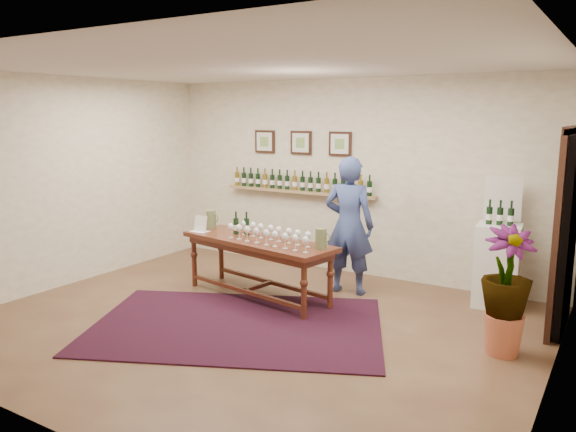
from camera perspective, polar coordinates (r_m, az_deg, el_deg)
The scene contains 14 objects.
ground at distance 6.36m, azimuth -3.84°, elevation -10.92°, with size 6.00×6.00×0.00m, color #4F3123.
room_shell at distance 6.91m, azimuth 19.90°, elevation -0.14°, with size 6.00×6.00×6.00m.
rug at distance 6.32m, azimuth -5.20°, elevation -10.97°, with size 3.14×2.09×0.02m, color #410B10.
tasting_table at distance 7.08m, azimuth -3.10°, elevation -3.25°, with size 2.22×1.04×0.76m.
table_glasses at distance 6.86m, azimuth -2.04°, elevation -1.87°, with size 1.42×0.33×0.20m, color silver, non-canonical shape.
table_bottles at distance 7.32m, azimuth -4.77°, elevation -0.74°, with size 0.27×0.16×0.29m, color black, non-canonical shape.
pitcher_left at distance 7.77m, azimuth -7.81°, elevation -0.33°, with size 0.16×0.16×0.25m, color #5F6941, non-canonical shape.
pitcher_right at distance 6.51m, azimuth 3.36°, elevation -2.32°, with size 0.16×0.16×0.25m, color #5F6941, non-canonical shape.
menu_card at distance 7.58m, azimuth -8.88°, elevation -0.75°, with size 0.24×0.17×0.21m, color silver.
display_pedestal at distance 7.25m, azimuth 20.48°, elevation -4.72°, with size 0.50×0.50×1.00m, color white.
pedestal_bottles at distance 7.09m, azimuth 20.75°, elevation 0.35°, with size 0.30×0.08×0.30m, color black, non-canonical shape.
info_sign at distance 7.25m, azimuth 21.00°, elevation 1.69°, with size 0.43×0.02×0.59m, color silver.
potted_plant at distance 5.79m, azimuth 21.28°, elevation -7.13°, with size 0.80×0.80×1.09m.
person at distance 7.25m, azimuth 6.21°, elevation -0.96°, with size 0.65×0.43×1.78m, color navy.
Camera 1 is at (3.45, -4.82, 2.30)m, focal length 35.00 mm.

